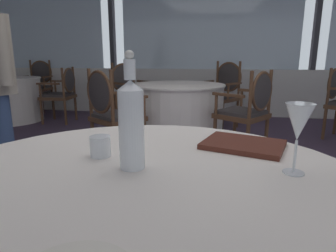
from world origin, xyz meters
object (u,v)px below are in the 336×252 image
at_px(water_bottle, 131,122).
at_px(dining_chair_0_2, 128,90).
at_px(water_tumbler, 100,146).
at_px(dining_chair_0_3, 110,108).
at_px(menu_book, 243,144).
at_px(dining_chair_0_0, 249,107).
at_px(dining_chair_1_2, 62,91).
at_px(dining_chair_1_3, 39,82).
at_px(wine_glass, 299,123).
at_px(dining_chair_0_1, 224,89).

distance_m(water_bottle, dining_chair_0_2, 3.64).
distance_m(water_tumbler, dining_chair_0_3, 2.07).
bearing_deg(menu_book, dining_chair_0_0, 101.34).
bearing_deg(dining_chair_0_3, water_bottle, -122.28).
distance_m(dining_chair_1_2, dining_chair_1_3, 1.33).
height_order(menu_book, dining_chair_0_0, dining_chair_0_0).
xyz_separation_m(dining_chair_0_0, dining_chair_1_3, (-3.85, 2.19, 0.02)).
height_order(wine_glass, dining_chair_0_2, dining_chair_0_2).
bearing_deg(wine_glass, dining_chair_1_3, 130.26).
height_order(dining_chair_0_2, dining_chair_1_2, dining_chair_0_2).
height_order(wine_glass, menu_book, wine_glass).
relative_size(wine_glass, water_tumbler, 2.92).
relative_size(dining_chair_0_2, dining_chair_1_2, 1.09).
xyz_separation_m(dining_chair_0_0, dining_chair_0_3, (-1.43, -0.26, -0.01)).
height_order(menu_book, dining_chair_1_2, dining_chair_1_2).
xyz_separation_m(wine_glass, dining_chair_0_0, (0.10, 2.24, -0.32)).
bearing_deg(dining_chair_0_3, water_tumbler, -125.01).
height_order(dining_chair_0_2, dining_chair_1_3, dining_chair_1_3).
distance_m(water_bottle, dining_chair_0_0, 2.37).
relative_size(water_bottle, dining_chair_0_0, 0.38).
bearing_deg(dining_chair_0_3, dining_chair_0_1, 0.00).
bearing_deg(dining_chair_1_3, dining_chair_0_3, 40.89).
xyz_separation_m(dining_chair_0_2, dining_chair_0_3, (0.25, -1.44, -0.03)).
bearing_deg(dining_chair_0_1, menu_book, 35.38).
bearing_deg(dining_chair_0_1, dining_chair_1_3, -66.67).
distance_m(dining_chair_0_1, dining_chair_0_2, 1.46).
height_order(dining_chair_0_1, dining_chair_1_3, dining_chair_1_3).
distance_m(water_tumbler, dining_chair_0_2, 3.51).
height_order(wine_glass, dining_chair_1_2, wine_glass).
relative_size(dining_chair_0_0, dining_chair_0_1, 0.94).
distance_m(wine_glass, dining_chair_0_2, 3.79).
distance_m(water_bottle, dining_chair_1_2, 4.25).
bearing_deg(dining_chair_0_1, dining_chair_1_2, -51.97).
xyz_separation_m(menu_book, dining_chair_1_2, (-2.62, 3.30, -0.21)).
distance_m(dining_chair_0_0, dining_chair_0_3, 1.46).
height_order(wine_glass, water_tumbler, wine_glass).
bearing_deg(wine_glass, water_bottle, -175.62).
bearing_deg(menu_book, wine_glass, -44.33).
relative_size(wine_glass, dining_chair_0_2, 0.22).
bearing_deg(dining_chair_1_2, dining_chair_0_2, 170.38).
relative_size(water_bottle, menu_book, 1.23).
bearing_deg(dining_chair_0_2, water_tumbler, -39.16).
height_order(water_bottle, dining_chair_0_0, water_bottle).
distance_m(menu_book, dining_chair_1_2, 4.22).
bearing_deg(water_bottle, water_tumbler, 148.77).
height_order(dining_chair_0_3, dining_chair_1_3, dining_chair_1_3).
height_order(dining_chair_0_1, dining_chair_0_2, dining_chair_0_1).
relative_size(dining_chair_0_3, dining_chair_1_2, 1.05).
bearing_deg(dining_chair_0_3, dining_chair_0_0, -44.81).
bearing_deg(dining_chair_0_0, menu_book, 118.59).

